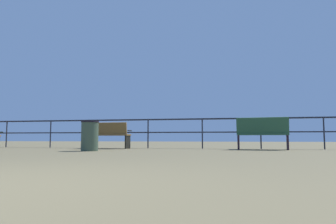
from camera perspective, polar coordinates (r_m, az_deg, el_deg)
The scene contains 4 objects.
pier_railing at distance 10.36m, azimuth 1.28°, elevation -2.75°, with size 24.78×0.05×1.02m.
bench_near_left at distance 10.31m, azimuth -11.41°, elevation -4.12°, with size 1.45×0.67×0.87m.
bench_near_right at distance 9.54m, azimuth 17.51°, elevation -3.61°, with size 1.55×0.71×0.97m.
trash_bin at distance 8.48m, azimuth -14.67°, elevation -4.41°, with size 0.48×0.48×0.82m.
Camera 1 is at (1.85, -1.60, 0.34)m, focal length 32.02 mm.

